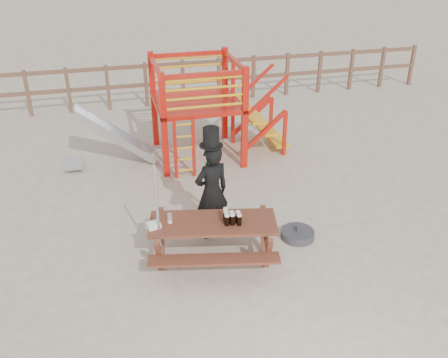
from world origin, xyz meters
TOP-DOWN VIEW (x-y plane):
  - ground at (0.00, 0.00)m, footprint 60.00×60.00m
  - back_fence at (0.00, 7.00)m, footprint 15.09×0.09m
  - playground_fort at (0.12, 3.58)m, footprint 4.71×1.84m
  - picnic_table at (-0.34, -0.16)m, footprint 2.04×1.60m
  - man_with_hat at (-0.19, 0.54)m, footprint 0.66×0.53m
  - metal_pole at (-1.12, -0.16)m, footprint 0.04×0.04m
  - parasol_base at (1.12, 0.12)m, footprint 0.54×0.54m
  - paper_bag at (-1.18, -0.10)m, footprint 0.21×0.18m
  - stout_pints at (-0.09, -0.24)m, footprint 0.25×0.28m
  - empty_glasses at (-0.94, -0.03)m, footprint 0.07×0.07m

SIDE VIEW (x-z plane):
  - ground at x=0.00m, z-range 0.00..0.00m
  - parasol_base at x=1.12m, z-range -0.05..0.18m
  - picnic_table at x=-0.34m, z-range 0.09..0.80m
  - back_fence at x=0.00m, z-range 0.14..1.34m
  - paper_bag at x=-1.18m, z-range 0.71..0.79m
  - empty_glasses at x=-0.94m, z-range 0.70..0.85m
  - stout_pints at x=-0.09m, z-range 0.71..0.88m
  - man_with_hat at x=-0.19m, z-range -0.10..1.77m
  - metal_pole at x=-1.12m, z-range 0.00..1.71m
  - playground_fort at x=0.12m, z-range 0.02..2.12m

